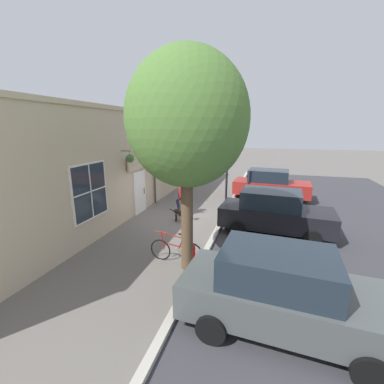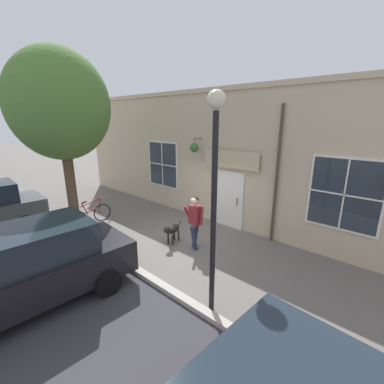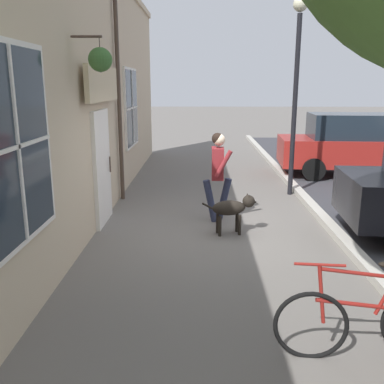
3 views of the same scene
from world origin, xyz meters
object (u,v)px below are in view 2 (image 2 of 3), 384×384
(leaning_bicycle, at_px, (90,215))
(street_lamp, at_px, (214,176))
(pedestrian_walking, at_px, (195,218))
(parked_car_mid_block, at_px, (30,267))
(fire_hydrant, at_px, (72,217))
(dog_on_leash, at_px, (172,230))
(street_tree_by_curb, at_px, (61,108))

(leaning_bicycle, xyz_separation_m, street_lamp, (0.58, 6.27, 2.52))
(leaning_bicycle, relative_size, street_lamp, 0.40)
(pedestrian_walking, bearing_deg, street_lamp, 48.54)
(leaning_bicycle, height_order, street_lamp, street_lamp)
(parked_car_mid_block, relative_size, fire_hydrant, 5.73)
(leaning_bicycle, distance_m, parked_car_mid_block, 4.44)
(dog_on_leash, distance_m, fire_hydrant, 3.99)
(parked_car_mid_block, bearing_deg, leaning_bicycle, -132.42)
(fire_hydrant, bearing_deg, parked_car_mid_block, 55.44)
(pedestrian_walking, xyz_separation_m, leaning_bicycle, (1.23, -4.22, -0.63))
(pedestrian_walking, height_order, leaning_bicycle, pedestrian_walking)
(street_tree_by_curb, bearing_deg, dog_on_leash, 111.20)
(pedestrian_walking, relative_size, street_lamp, 0.38)
(dog_on_leash, relative_size, street_lamp, 0.22)
(dog_on_leash, relative_size, street_tree_by_curb, 0.16)
(pedestrian_walking, distance_m, parked_car_mid_block, 4.32)
(leaning_bicycle, distance_m, fire_hydrant, 0.63)
(dog_on_leash, xyz_separation_m, leaning_bicycle, (1.00, -3.46, -0.09))
(dog_on_leash, bearing_deg, street_tree_by_curb, -68.80)
(dog_on_leash, height_order, leaning_bicycle, leaning_bicycle)
(dog_on_leash, height_order, parked_car_mid_block, parked_car_mid_block)
(pedestrian_walking, relative_size, dog_on_leash, 1.72)
(pedestrian_walking, xyz_separation_m, dog_on_leash, (0.23, -0.77, -0.54))
(street_tree_by_curb, xyz_separation_m, leaning_bicycle, (-0.44, 0.27, -3.89))
(dog_on_leash, bearing_deg, parked_car_mid_block, -2.92)
(leaning_bicycle, bearing_deg, fire_hydrant, -19.26)
(street_lamp, bearing_deg, pedestrian_walking, -131.46)
(street_tree_by_curb, xyz_separation_m, fire_hydrant, (0.15, 0.06, -3.87))
(pedestrian_walking, distance_m, street_tree_by_curb, 5.80)
(street_lamp, relative_size, fire_hydrant, 5.68)
(pedestrian_walking, relative_size, leaning_bicycle, 0.97)
(parked_car_mid_block, height_order, fire_hydrant, parked_car_mid_block)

